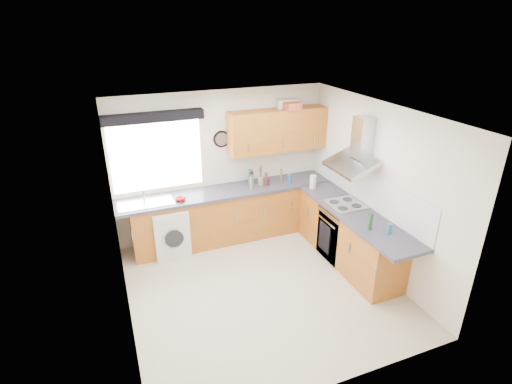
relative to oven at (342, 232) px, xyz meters
name	(u,v)px	position (x,y,z in m)	size (l,w,h in m)	color
ground_plane	(262,287)	(-1.50, -0.30, -0.42)	(3.60, 3.60, 0.00)	beige
ceiling	(263,114)	(-1.50, -0.30, 2.08)	(3.60, 3.60, 0.02)	white
wall_back	(221,165)	(-1.50, 1.50, 0.82)	(3.60, 0.02, 2.50)	silver
wall_front	(337,290)	(-1.50, -2.10, 0.82)	(3.60, 0.02, 2.50)	silver
wall_left	(118,235)	(-3.30, -0.30, 0.82)	(0.02, 3.60, 2.50)	silver
wall_right	(376,189)	(0.30, -0.30, 0.82)	(0.02, 3.60, 2.50)	silver
window	(157,156)	(-2.55, 1.49, 1.12)	(1.40, 0.02, 1.10)	silver
window_blind	(153,117)	(-2.55, 1.40, 1.76)	(1.50, 0.18, 0.14)	black
splashback	(363,186)	(0.29, 0.00, 0.75)	(0.01, 3.00, 0.54)	white
base_cab_back	(223,216)	(-1.60, 1.21, 0.01)	(3.00, 0.58, 0.86)	#904E18
base_cab_corner	(306,202)	(0.00, 1.20, 0.01)	(0.60, 0.60, 0.86)	#904E18
base_cab_right	(348,236)	(0.01, -0.15, 0.01)	(0.58, 2.10, 0.86)	#904E18
worktop_back	(228,191)	(-1.50, 1.20, 0.46)	(3.60, 0.62, 0.05)	#302E3A
worktop_right	(356,214)	(0.00, -0.30, 0.46)	(0.62, 2.42, 0.05)	#302E3A
sink	(145,200)	(-2.83, 1.20, 0.52)	(0.84, 0.46, 0.10)	#A5AEB2
oven	(342,232)	(0.00, 0.00, 0.00)	(0.56, 0.58, 0.85)	black
hob_plate	(345,204)	(0.00, 0.00, 0.49)	(0.52, 0.52, 0.01)	#A5AEB2
extractor_hood	(356,150)	(0.10, 0.00, 1.34)	(0.52, 0.78, 0.66)	#A5AEB2
upper_cabinets	(278,130)	(-0.55, 1.32, 1.38)	(1.70, 0.35, 0.70)	#904E18
washing_machine	(171,231)	(-2.50, 1.10, -0.03)	(0.55, 0.53, 0.80)	silver
wall_clock	(222,139)	(-1.49, 1.46, 1.28)	(0.28, 0.28, 0.04)	black
casserole	(286,103)	(-0.37, 1.42, 1.80)	(0.34, 0.24, 0.14)	silver
storage_box	(292,106)	(-0.35, 1.22, 1.78)	(0.25, 0.21, 0.12)	#AE472D
utensil_pot	(261,180)	(-0.90, 1.22, 0.55)	(0.10, 0.10, 0.14)	gray
kitchen_roll	(313,182)	(-0.15, 0.75, 0.60)	(0.10, 0.10, 0.23)	silver
tomato_cluster	(180,199)	(-2.31, 1.08, 0.52)	(0.14, 0.14, 0.06)	#A9080A
jar_0	(252,181)	(-1.08, 1.16, 0.60)	(0.04, 0.04, 0.22)	#1D608C
jar_1	(266,177)	(-0.76, 1.33, 0.56)	(0.04, 0.04, 0.15)	olive
jar_2	(268,182)	(-0.79, 1.14, 0.54)	(0.05, 0.05, 0.10)	#33251C
jar_3	(250,177)	(-1.05, 1.31, 0.61)	(0.07, 0.07, 0.26)	#1C5E89
jar_4	(290,179)	(-0.41, 1.10, 0.56)	(0.07, 0.07, 0.15)	#1B5184
jar_5	(251,178)	(-1.04, 1.29, 0.60)	(0.07, 0.07, 0.23)	black
jar_6	(251,183)	(-1.13, 1.08, 0.60)	(0.04, 0.04, 0.22)	olive
jar_7	(251,179)	(-1.01, 1.36, 0.54)	(0.06, 0.06, 0.12)	#A49A8C
jar_8	(266,180)	(-0.84, 1.12, 0.60)	(0.04, 0.04, 0.23)	#591F22
jar_9	(253,181)	(-1.05, 1.20, 0.58)	(0.04, 0.04, 0.18)	olive
jar_10	(281,175)	(-0.52, 1.21, 0.60)	(0.04, 0.04, 0.23)	brown
bottle_0	(370,221)	(-0.13, -0.78, 0.61)	(0.06, 0.06, 0.25)	#1C4E22
bottle_1	(390,229)	(0.05, -0.96, 0.56)	(0.06, 0.06, 0.14)	#1C638A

